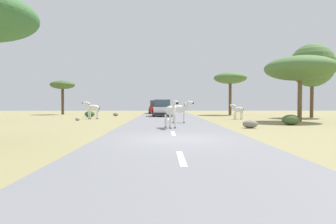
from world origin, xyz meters
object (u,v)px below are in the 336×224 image
zebra_0 (171,111)px  rock_0 (78,119)px  zebra_1 (180,109)px  car_1 (162,109)px  tree_0 (312,65)px  rock_1 (116,114)px  rock_2 (250,124)px  zebra_3 (92,108)px  car_0 (157,107)px  tree_5 (63,85)px  bush_1 (90,114)px  tree_3 (300,69)px  bush_2 (291,120)px  tree_2 (230,78)px  zebra_2 (237,110)px

zebra_0 → rock_0: zebra_0 is taller
zebra_1 → car_1: size_ratio=0.38×
tree_0 → rock_1: tree_0 is taller
rock_0 → rock_2: 14.01m
zebra_3 → tree_0: tree_0 is taller
zebra_0 → tree_0: tree_0 is taller
car_0 → tree_5: tree_5 is taller
zebra_3 → tree_0: bearing=-71.7°
zebra_1 → tree_0: (13.38, 8.24, 4.11)m
zebra_1 → car_0: 19.37m
zebra_1 → bush_1: size_ratio=1.64×
rock_0 → rock_1: 9.02m
tree_3 → rock_2: tree_3 is taller
car_1 → tree_0: tree_0 is taller
zebra_3 → tree_3: 17.61m
bush_1 → bush_2: bush_2 is taller
car_1 → tree_3: size_ratio=0.83×
bush_1 → rock_1: (2.26, 2.47, -0.12)m
rock_2 → tree_2: bearing=80.6°
tree_2 → bush_2: 17.22m
tree_0 → bush_1: bearing=175.8°
bush_1 → zebra_3: bearing=-72.8°
tree_0 → bush_2: tree_0 is taller
tree_5 → tree_2: bearing=-4.5°
tree_5 → rock_0: bearing=-66.9°
zebra_3 → tree_5: bearing=42.5°
car_1 → tree_2: tree_2 is taller
car_1 → rock_1: (-5.15, 1.64, -0.66)m
tree_2 → rock_0: tree_2 is taller
zebra_1 → tree_0: 16.25m
zebra_0 → tree_5: size_ratio=0.37×
tree_5 → rock_0: (5.68, -13.28, -3.52)m
car_1 → bush_1: bearing=4.9°
tree_5 → bush_1: (5.07, -6.89, -3.34)m
tree_2 → bush_2: tree_2 is taller
zebra_3 → rock_1: 6.42m
car_0 → car_1: size_ratio=0.99×
car_0 → tree_2: 10.49m
bush_2 → zebra_3: bearing=152.4°
car_1 → zebra_3: bearing=35.1°
zebra_3 → car_1: bearing=-41.1°
tree_3 → tree_5: tree_3 is taller
zebra_1 → bush_1: zebra_1 is taller
car_1 → tree_3: tree_3 is taller
tree_3 → bush_2: size_ratio=4.77×
zebra_0 → zebra_1: size_ratio=0.95×
bush_1 → rock_2: bush_1 is taller
zebra_3 → bush_2: size_ratio=1.55×
zebra_2 → tree_2: size_ratio=0.27×
car_0 → tree_2: tree_2 is taller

